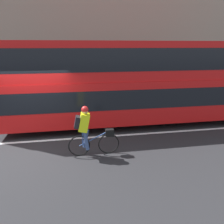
# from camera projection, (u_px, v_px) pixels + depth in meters

# --- Properties ---
(ground_plane) EXTENTS (80.00, 80.00, 0.00)m
(ground_plane) POSITION_uv_depth(u_px,v_px,m) (36.00, 143.00, 7.76)
(ground_plane) COLOR #232326
(road_center_line) EXTENTS (50.00, 0.14, 0.01)m
(road_center_line) POSITION_uv_depth(u_px,v_px,m) (37.00, 141.00, 7.89)
(road_center_line) COLOR silver
(road_center_line) RESTS_ON ground_plane
(sidewalk_curb) EXTENTS (60.00, 2.28, 0.10)m
(sidewalk_curb) POSITION_uv_depth(u_px,v_px,m) (52.00, 101.00, 13.50)
(sidewalk_curb) COLOR gray
(sidewalk_curb) RESTS_ON ground_plane
(building_facade) EXTENTS (60.00, 0.30, 6.45)m
(building_facade) POSITION_uv_depth(u_px,v_px,m) (49.00, 47.00, 13.80)
(building_facade) COLOR gray
(building_facade) RESTS_ON ground_plane
(bus) EXTENTS (11.28, 2.46, 3.49)m
(bus) POSITION_uv_depth(u_px,v_px,m) (139.00, 79.00, 9.33)
(bus) COLOR black
(bus) RESTS_ON ground_plane
(cyclist_on_bike) EXTENTS (1.60, 0.32, 1.61)m
(cyclist_on_bike) POSITION_uv_depth(u_px,v_px,m) (88.00, 129.00, 6.65)
(cyclist_on_bike) COLOR black
(cyclist_on_bike) RESTS_ON ground_plane
(trash_bin) EXTENTS (0.51, 0.51, 0.96)m
(trash_bin) POSITION_uv_depth(u_px,v_px,m) (145.00, 89.00, 14.22)
(trash_bin) COLOR #194C23
(trash_bin) RESTS_ON sidewalk_curb
(street_sign_post) EXTENTS (0.36, 0.09, 2.62)m
(street_sign_post) POSITION_uv_depth(u_px,v_px,m) (59.00, 76.00, 13.04)
(street_sign_post) COLOR #59595B
(street_sign_post) RESTS_ON sidewalk_curb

